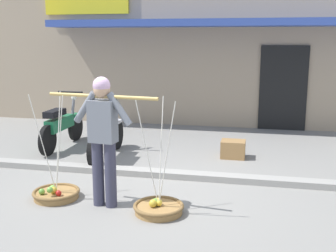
{
  "coord_description": "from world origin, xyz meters",
  "views": [
    {
      "loc": [
        1.53,
        -5.51,
        2.16
      ],
      "look_at": [
        0.21,
        0.6,
        0.85
      ],
      "focal_mm": 44.86,
      "sensor_mm": 36.0,
      "label": 1
    }
  ],
  "objects": [
    {
      "name": "storefront_building",
      "position": [
        0.16,
        7.24,
        2.1
      ],
      "size": [
        13.0,
        6.0,
        4.2
      ],
      "color": "tan",
      "rests_on": "ground"
    },
    {
      "name": "fruit_basket_left_side",
      "position": [
        -1.12,
        -0.51,
        0.08
      ],
      "size": [
        0.64,
        0.64,
        1.45
      ],
      "color": "#9E7542",
      "rests_on": "ground"
    },
    {
      "name": "fruit_vendor",
      "position": [
        -0.37,
        -0.6,
        0.98
      ],
      "size": [
        1.5,
        0.24,
        1.7
      ],
      "color": "#38384C",
      "rests_on": "ground"
    },
    {
      "name": "motorcycle_nearest_shop",
      "position": [
        -2.27,
        2.03,
        0.45
      ],
      "size": [
        0.54,
        1.82,
        1.09
      ],
      "color": "black",
      "rests_on": "ground"
    },
    {
      "name": "wooden_crate",
      "position": [
        1.13,
        2.04,
        0.16
      ],
      "size": [
        0.44,
        0.36,
        0.32
      ],
      "primitive_type": "cube",
      "color": "olive",
      "rests_on": "ground"
    },
    {
      "name": "ground_plane",
      "position": [
        0.0,
        0.0,
        0.0
      ],
      "size": [
        90.0,
        90.0,
        0.0
      ],
      "primitive_type": "plane",
      "color": "gray"
    },
    {
      "name": "sidewalk_curb",
      "position": [
        0.0,
        0.7,
        0.05
      ],
      "size": [
        20.0,
        0.24,
        0.1
      ],
      "primitive_type": "cube",
      "color": "gray",
      "rests_on": "ground"
    },
    {
      "name": "motorcycle_second_in_row",
      "position": [
        -1.15,
        1.55,
        0.45
      ],
      "size": [
        0.54,
        1.82,
        1.09
      ],
      "color": "black",
      "rests_on": "ground"
    },
    {
      "name": "fruit_basket_right_side",
      "position": [
        0.37,
        -0.69,
        0.08
      ],
      "size": [
        0.64,
        0.64,
        1.45
      ],
      "color": "#9E7542",
      "rests_on": "ground"
    }
  ]
}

